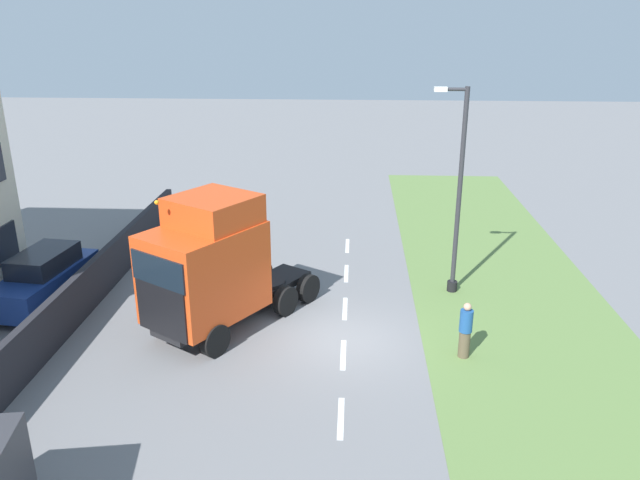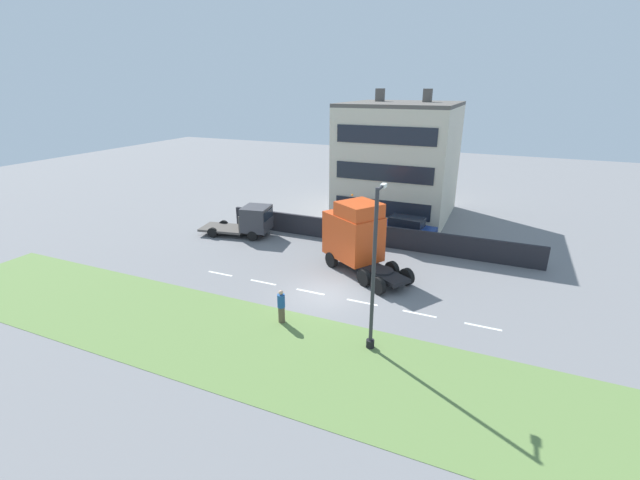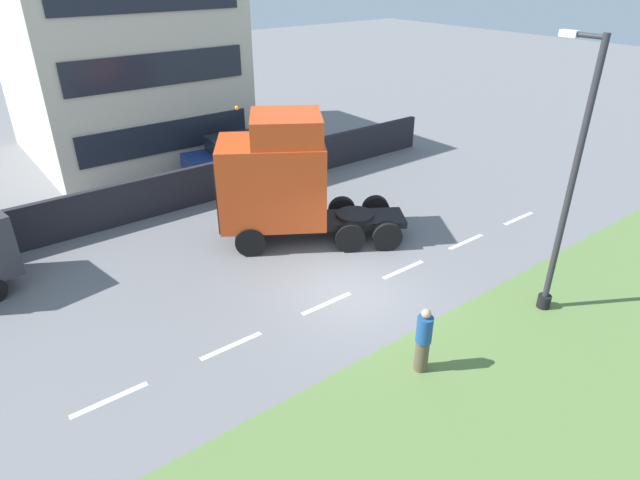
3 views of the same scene
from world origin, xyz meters
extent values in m
plane|color=slate|center=(0.00, 0.00, 0.00)|extent=(120.00, 120.00, 0.00)
cube|color=#607F42|center=(-6.00, 0.00, 0.01)|extent=(7.00, 44.00, 0.01)
cube|color=white|center=(0.00, -8.70, 0.00)|extent=(0.16, 1.80, 0.00)
cube|color=white|center=(0.00, -5.50, 0.00)|extent=(0.16, 1.80, 0.00)
cube|color=white|center=(0.00, -2.30, 0.00)|extent=(0.16, 1.80, 0.00)
cube|color=white|center=(0.00, 0.90, 0.00)|extent=(0.16, 1.80, 0.00)
cube|color=white|center=(0.00, 4.10, 0.00)|extent=(0.16, 1.80, 0.00)
cube|color=white|center=(0.00, 7.30, 0.00)|extent=(0.16, 1.80, 0.00)
cube|color=#232328|center=(9.00, 0.00, 0.81)|extent=(0.25, 24.00, 1.61)
cube|color=beige|center=(17.60, 0.22, 4.87)|extent=(10.21, 9.34, 9.74)
cube|color=#1E232D|center=(12.45, 0.22, 1.95)|extent=(0.08, 7.94, 1.36)
cube|color=#1E232D|center=(12.45, 0.22, 4.87)|extent=(0.08, 7.94, 1.36)
cube|color=#1E232D|center=(12.45, 0.22, 7.79)|extent=(0.08, 7.94, 1.36)
cube|color=#56514C|center=(17.60, 0.22, 9.89)|extent=(10.21, 9.34, 0.30)
cube|color=#56514C|center=(18.62, 2.56, 10.59)|extent=(0.70, 0.70, 1.10)
cube|color=#56514C|center=(18.62, -1.64, 10.59)|extent=(0.70, 0.70, 1.10)
cube|color=black|center=(3.62, -1.38, 0.67)|extent=(4.65, 6.20, 0.24)
cube|color=#DB4719|center=(4.41, -0.15, 2.22)|extent=(4.00, 4.34, 2.88)
cube|color=black|center=(5.39, 1.38, 1.59)|extent=(1.79, 1.18, 1.61)
cube|color=black|center=(5.39, 1.38, 2.86)|extent=(1.90, 1.25, 0.92)
cube|color=#DB4719|center=(4.12, -0.60, 4.11)|extent=(3.22, 3.22, 0.90)
sphere|color=orange|center=(5.56, 0.39, 4.63)|extent=(0.14, 0.14, 0.14)
cylinder|color=black|center=(2.83, -2.61, 0.85)|extent=(1.87, 1.87, 0.12)
cylinder|color=black|center=(3.90, 1.14, 0.52)|extent=(0.83, 1.05, 1.04)
cylinder|color=black|center=(5.80, -0.08, 0.52)|extent=(0.83, 1.05, 1.04)
cylinder|color=black|center=(2.05, -1.73, 0.52)|extent=(0.83, 1.05, 1.04)
cylinder|color=black|center=(3.96, -2.95, 0.52)|extent=(0.83, 1.05, 1.04)
cylinder|color=black|center=(1.35, -2.82, 0.52)|extent=(0.83, 1.05, 1.04)
cylinder|color=black|center=(3.25, -4.04, 0.52)|extent=(0.83, 1.05, 1.04)
cube|color=#333338|center=(7.06, 8.83, 1.54)|extent=(2.46, 2.31, 1.91)
cube|color=black|center=(7.23, 7.83, 1.92)|extent=(1.88, 0.35, 0.69)
cube|color=#4C4742|center=(6.59, 11.63, 0.49)|extent=(2.74, 3.99, 0.18)
cube|color=#4C4742|center=(6.89, 9.86, 1.25)|extent=(2.14, 0.46, 1.34)
cylinder|color=black|center=(8.05, 9.00, 0.40)|extent=(0.37, 0.83, 0.80)
cylinder|color=black|center=(6.08, 8.67, 0.40)|extent=(0.37, 0.83, 0.80)
cylinder|color=black|center=(7.49, 12.35, 0.40)|extent=(0.37, 0.83, 0.80)
cylinder|color=black|center=(5.52, 12.02, 0.40)|extent=(0.37, 0.83, 0.80)
cube|color=navy|center=(10.73, -2.17, 0.78)|extent=(2.27, 4.77, 1.01)
cube|color=black|center=(10.72, -2.28, 1.62)|extent=(1.77, 2.68, 0.68)
cylinder|color=black|center=(10.09, -0.59, 0.32)|extent=(0.27, 0.66, 0.64)
cylinder|color=black|center=(11.72, -0.78, 0.32)|extent=(0.27, 0.66, 0.64)
cylinder|color=black|center=(9.74, -3.56, 0.32)|extent=(0.27, 0.66, 0.64)
cylinder|color=black|center=(11.38, -3.75, 0.32)|extent=(0.27, 0.66, 0.64)
cylinder|color=black|center=(-4.00, -4.01, 0.20)|extent=(0.38, 0.38, 0.40)
cylinder|color=#2D2D33|center=(-4.00, -4.01, 3.78)|extent=(0.17, 0.17, 7.56)
cylinder|color=#2D2D33|center=(-3.55, -4.01, 7.46)|extent=(0.90, 0.12, 0.12)
cube|color=silver|center=(-3.10, -4.01, 7.46)|extent=(0.44, 0.20, 0.16)
cylinder|color=brown|center=(-3.66, 0.82, 0.44)|extent=(0.34, 0.34, 0.87)
cylinder|color=#1E4C8C|center=(-3.66, 0.82, 1.22)|extent=(0.39, 0.39, 0.69)
sphere|color=tan|center=(-3.66, 0.82, 1.69)|extent=(0.24, 0.24, 0.24)
camera|label=1|loc=(-0.20, 17.69, 9.83)|focal=35.00mm
camera|label=2|loc=(-20.44, -8.67, 11.50)|focal=24.00mm
camera|label=3|loc=(-10.27, 9.04, 9.06)|focal=30.00mm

